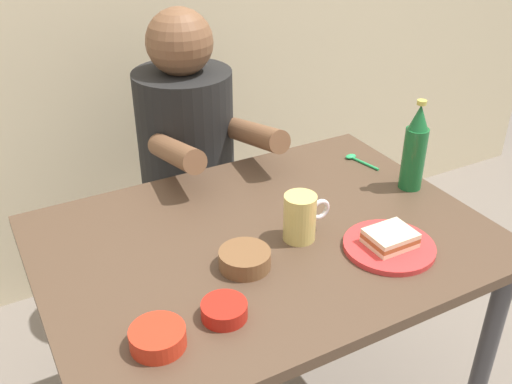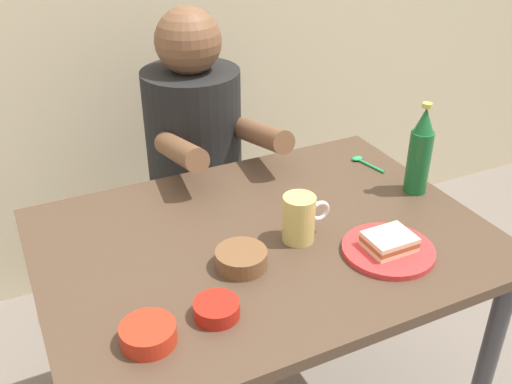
# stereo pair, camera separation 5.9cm
# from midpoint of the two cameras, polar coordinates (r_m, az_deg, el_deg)

# --- Properties ---
(dining_table) EXTENTS (1.10, 0.80, 0.74)m
(dining_table) POSITION_cam_midpoint_polar(r_m,az_deg,el_deg) (1.51, -0.21, -7.23)
(dining_table) COLOR #4C3828
(dining_table) RESTS_ON ground
(stool) EXTENTS (0.34, 0.34, 0.45)m
(stool) POSITION_cam_midpoint_polar(r_m,az_deg,el_deg) (2.17, -7.03, -4.22)
(stool) COLOR #4C4C51
(stool) RESTS_ON ground
(person_seated) EXTENTS (0.33, 0.56, 0.72)m
(person_seated) POSITION_cam_midpoint_polar(r_m,az_deg,el_deg) (1.95, -7.66, 5.77)
(person_seated) COLOR black
(person_seated) RESTS_ON stool
(plate_orange) EXTENTS (0.22, 0.22, 0.01)m
(plate_orange) POSITION_cam_midpoint_polar(r_m,az_deg,el_deg) (1.43, 11.73, -5.25)
(plate_orange) COLOR red
(plate_orange) RESTS_ON dining_table
(sandwich) EXTENTS (0.11, 0.09, 0.04)m
(sandwich) POSITION_cam_midpoint_polar(r_m,az_deg,el_deg) (1.42, 11.83, -4.43)
(sandwich) COLOR beige
(sandwich) RESTS_ON plate_orange
(beer_mug) EXTENTS (0.13, 0.08, 0.12)m
(beer_mug) POSITION_cam_midpoint_polar(r_m,az_deg,el_deg) (1.41, 3.20, -2.48)
(beer_mug) COLOR #D1BC66
(beer_mug) RESTS_ON dining_table
(beer_bottle) EXTENTS (0.06, 0.06, 0.26)m
(beer_bottle) POSITION_cam_midpoint_polar(r_m,az_deg,el_deg) (1.66, 14.28, 4.05)
(beer_bottle) COLOR #19602D
(beer_bottle) RESTS_ON dining_table
(condiment_bowl_brown) EXTENTS (0.12, 0.12, 0.04)m
(condiment_bowl_brown) POSITION_cam_midpoint_polar(r_m,az_deg,el_deg) (1.34, -2.38, -6.51)
(condiment_bowl_brown) COLOR brown
(condiment_bowl_brown) RESTS_ON dining_table
(sambal_bowl_red) EXTENTS (0.10, 0.10, 0.03)m
(sambal_bowl_red) POSITION_cam_midpoint_polar(r_m,az_deg,el_deg) (1.21, -4.54, -11.42)
(sambal_bowl_red) COLOR #B21E14
(sambal_bowl_red) RESTS_ON dining_table
(sauce_bowl_chili) EXTENTS (0.11, 0.11, 0.04)m
(sauce_bowl_chili) POSITION_cam_midpoint_polar(r_m,az_deg,el_deg) (1.17, -11.07, -13.75)
(sauce_bowl_chili) COLOR red
(sauce_bowl_chili) RESTS_ON dining_table
(spoon) EXTENTS (0.04, 0.12, 0.01)m
(spoon) POSITION_cam_midpoint_polar(r_m,az_deg,el_deg) (1.83, 8.86, 3.19)
(spoon) COLOR #26A559
(spoon) RESTS_ON dining_table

